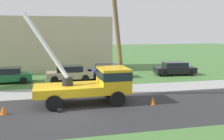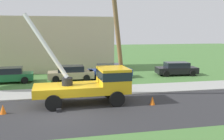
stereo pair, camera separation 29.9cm
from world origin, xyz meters
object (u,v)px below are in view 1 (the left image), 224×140
object	(u,v)px
parked_sedan_tan	(70,73)
leaning_utility_pole	(118,35)
parked_sedan_blue	(109,71)
parked_sedan_black	(175,69)
traffic_cone_curbside	(114,93)
traffic_cone_ahead	(153,100)
utility_truck	(95,82)
parked_sedan_green	(7,75)
traffic_cone_behind	(3,110)

from	to	relation	value
parked_sedan_tan	leaning_utility_pole	bearing A→B (deg)	-67.27
parked_sedan_blue	parked_sedan_black	size ratio (longest dim) A/B	0.98
leaning_utility_pole	traffic_cone_curbside	bearing A→B (deg)	157.91
traffic_cone_ahead	parked_sedan_blue	distance (m)	10.28
utility_truck	parked_sedan_green	distance (m)	10.90
parked_sedan_blue	parked_sedan_green	bearing A→B (deg)	-176.94
parked_sedan_black	parked_sedan_blue	bearing A→B (deg)	179.83
leaning_utility_pole	parked_sedan_tan	distance (m)	8.68
utility_truck	traffic_cone_behind	xyz separation A→B (m)	(-5.57, -1.23, -1.13)
leaning_utility_pole	parked_sedan_tan	size ratio (longest dim) A/B	2.01
traffic_cone_behind	parked_sedan_tan	xyz separation A→B (m)	(4.46, 9.68, 0.43)
parked_sedan_black	parked_sedan_tan	bearing A→B (deg)	-177.50
leaning_utility_pole	traffic_cone_behind	xyz separation A→B (m)	(-7.47, -2.49, -4.27)
traffic_cone_curbside	parked_sedan_blue	size ratio (longest dim) A/B	0.13
parked_sedan_black	traffic_cone_behind	bearing A→B (deg)	-147.36
leaning_utility_pole	parked_sedan_blue	world-z (taller)	leaning_utility_pole
traffic_cone_behind	traffic_cone_ahead	bearing A→B (deg)	-0.31
traffic_cone_behind	traffic_cone_curbside	world-z (taller)	same
parked_sedan_green	parked_sedan_blue	size ratio (longest dim) A/B	1.01
traffic_cone_behind	parked_sedan_green	xyz separation A→B (m)	(-1.28, 9.68, 0.43)
parked_sedan_tan	traffic_cone_behind	bearing A→B (deg)	-114.74
traffic_cone_ahead	parked_sedan_blue	xyz separation A→B (m)	(-0.74, 10.25, 0.43)
parked_sedan_green	parked_sedan_black	size ratio (longest dim) A/B	0.99
traffic_cone_behind	traffic_cone_curbside	size ratio (longest dim) A/B	1.00
traffic_cone_curbside	parked_sedan_green	size ratio (longest dim) A/B	0.12
utility_truck	parked_sedan_green	size ratio (longest dim) A/B	1.52
traffic_cone_curbside	parked_sedan_green	bearing A→B (deg)	140.28
leaning_utility_pole	traffic_cone_ahead	bearing A→B (deg)	-55.42
leaning_utility_pole	parked_sedan_blue	size ratio (longest dim) A/B	1.99
traffic_cone_ahead	parked_sedan_tan	distance (m)	10.84
traffic_cone_curbside	parked_sedan_tan	size ratio (longest dim) A/B	0.13
traffic_cone_ahead	parked_sedan_blue	world-z (taller)	parked_sedan_blue
utility_truck	parked_sedan_blue	world-z (taller)	utility_truck
parked_sedan_blue	parked_sedan_tan	bearing A→B (deg)	-172.62
utility_truck	traffic_cone_ahead	bearing A→B (deg)	-19.27
traffic_cone_curbside	parked_sedan_black	size ratio (longest dim) A/B	0.12
utility_truck	parked_sedan_black	world-z (taller)	utility_truck
parked_sedan_tan	parked_sedan_black	bearing A→B (deg)	2.50
utility_truck	traffic_cone_behind	distance (m)	5.81
parked_sedan_green	parked_sedan_tan	bearing A→B (deg)	0.01
utility_truck	parked_sedan_tan	size ratio (longest dim) A/B	1.55
parked_sedan_blue	parked_sedan_black	bearing A→B (deg)	-0.17
traffic_cone_curbside	traffic_cone_ahead	bearing A→B (deg)	-53.29
traffic_cone_ahead	parked_sedan_black	world-z (taller)	parked_sedan_black
leaning_utility_pole	traffic_cone_ahead	world-z (taller)	leaning_utility_pole
utility_truck	parked_sedan_green	world-z (taller)	utility_truck
traffic_cone_behind	parked_sedan_blue	distance (m)	13.27
leaning_utility_pole	traffic_cone_curbside	size ratio (longest dim) A/B	15.80
traffic_cone_ahead	traffic_cone_behind	distance (m)	9.22
traffic_cone_ahead	parked_sedan_tan	world-z (taller)	parked_sedan_tan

